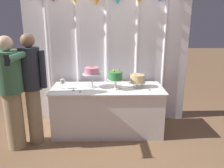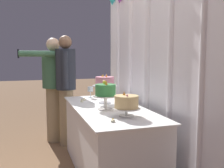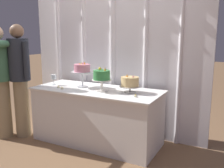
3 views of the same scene
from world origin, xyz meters
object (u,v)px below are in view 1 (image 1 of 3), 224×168
object	(u,v)px
tealight_far_left	(74,90)
tealight_near_right	(149,90)
wine_glass	(62,82)
guest_man_dark_suit	(11,90)
cake_display_leftmost	(92,72)
cake_display_center	(116,77)
cake_table	(108,110)
cake_display_rightmost	(137,79)
tealight_near_left	(80,91)
guest_man_pink_jacket	(32,85)

from	to	relation	value
tealight_far_left	tealight_near_right	xyz separation A→B (m)	(1.16, 0.01, 0.00)
wine_glass	guest_man_dark_suit	bearing A→B (deg)	-144.94
cake_display_leftmost	tealight_near_right	world-z (taller)	cake_display_leftmost
cake_display_center	tealight_far_left	world-z (taller)	cake_display_center
cake_display_center	cake_table	bearing A→B (deg)	151.51
cake_table	wine_glass	bearing A→B (deg)	-176.75
wine_glass	guest_man_dark_suit	size ratio (longest dim) A/B	0.10
cake_display_leftmost	wine_glass	distance (m)	0.48
cake_display_rightmost	tealight_far_left	bearing A→B (deg)	-168.70
cake_display_center	wine_glass	size ratio (longest dim) A/B	2.08
cake_display_center	tealight_far_left	bearing A→B (deg)	-171.33
tealight_far_left	guest_man_dark_suit	xyz separation A→B (m)	(-0.81, -0.31, 0.11)
tealight_far_left	tealight_near_left	size ratio (longest dim) A/B	1.01
wine_glass	guest_man_pink_jacket	world-z (taller)	guest_man_pink_jacket
cake_display_leftmost	tealight_near_left	world-z (taller)	cake_display_leftmost
tealight_far_left	guest_man_pink_jacket	distance (m)	0.60
cake_display_rightmost	wine_glass	size ratio (longest dim) A/B	1.75
cake_display_rightmost	tealight_near_right	bearing A→B (deg)	-49.61
cake_display_leftmost	guest_man_pink_jacket	distance (m)	0.91
guest_man_pink_jacket	guest_man_dark_suit	size ratio (longest dim) A/B	1.01
cake_display_rightmost	tealight_near_left	size ratio (longest dim) A/B	6.63
cake_display_rightmost	guest_man_pink_jacket	bearing A→B (deg)	-167.34
cake_display_leftmost	tealight_far_left	bearing A→B (deg)	-143.38
tealight_far_left	guest_man_dark_suit	bearing A→B (deg)	-158.94
cake_display_rightmost	wine_glass	xyz separation A→B (m)	(-1.18, -0.07, -0.02)
cake_display_leftmost	tealight_near_left	distance (m)	0.38
cake_display_center	guest_man_dark_suit	xyz separation A→B (m)	(-1.45, -0.41, -0.07)
tealight_near_left	tealight_near_right	size ratio (longest dim) A/B	1.00
tealight_near_right	wine_glass	bearing A→B (deg)	175.09
wine_glass	tealight_near_right	xyz separation A→B (m)	(1.34, -0.12, -0.10)
cake_display_rightmost	tealight_near_left	xyz separation A→B (m)	(-0.89, -0.25, -0.12)
cake_table	guest_man_pink_jacket	size ratio (longest dim) A/B	1.09
guest_man_dark_suit	tealight_near_left	bearing A→B (deg)	15.84
cake_display_leftmost	cake_display_center	xyz separation A→B (m)	(0.37, -0.10, -0.05)
cake_display_rightmost	tealight_near_right	world-z (taller)	cake_display_rightmost
tealight_far_left	guest_man_pink_jacket	xyz separation A→B (m)	(-0.57, -0.15, 0.14)
tealight_near_right	guest_man_dark_suit	distance (m)	1.99
cake_display_center	tealight_near_right	size ratio (longest dim) A/B	7.92
cake_table	tealight_far_left	bearing A→B (deg)	-162.18
cake_display_leftmost	cake_display_rightmost	bearing A→B (deg)	-0.05
tealight_near_left	cake_display_rightmost	bearing A→B (deg)	15.75
tealight_near_left	tealight_far_left	bearing A→B (deg)	153.78
cake_display_rightmost	guest_man_dark_suit	world-z (taller)	guest_man_dark_suit
tealight_near_left	guest_man_pink_jacket	size ratio (longest dim) A/B	0.02
cake_display_center	guest_man_dark_suit	size ratio (longest dim) A/B	0.20
cake_display_center	tealight_near_left	size ratio (longest dim) A/B	7.89
cake_display_center	guest_man_dark_suit	world-z (taller)	guest_man_dark_suit
guest_man_pink_jacket	tealight_near_left	bearing A→B (deg)	8.47
tealight_near_right	guest_man_pink_jacket	world-z (taller)	guest_man_pink_jacket
cake_table	wine_glass	distance (m)	0.86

